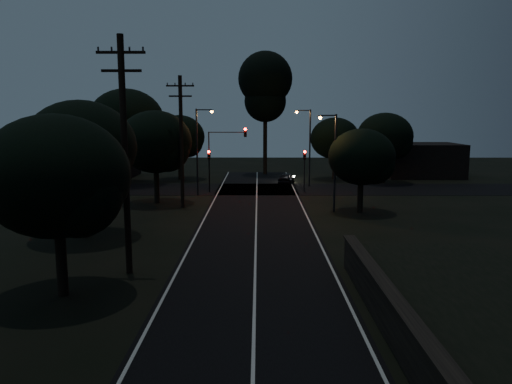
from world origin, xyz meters
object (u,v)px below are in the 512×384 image
object	(u,v)px
signal_mast	(226,148)
streetlight_b	(308,142)
streetlight_c	(333,156)
signal_left	(209,163)
utility_pole_far	(181,140)
tall_pine	(265,86)
utility_pole_mid	(125,152)
signal_right	(304,163)
streetlight_a	(199,146)
car	(286,178)

from	to	relation	value
signal_mast	streetlight_b	bearing A→B (deg)	25.99
streetlight_b	streetlight_c	size ratio (longest dim) A/B	1.07
signal_left	streetlight_b	xyz separation A→B (m)	(9.91, 4.01, 1.80)
utility_pole_far	tall_pine	bearing A→B (deg)	73.07
utility_pole_mid	utility_pole_far	size ratio (longest dim) A/B	1.05
utility_pole_mid	streetlight_b	distance (m)	31.15
tall_pine	streetlight_b	xyz separation A→B (m)	(4.31, -11.00, -6.34)
utility_pole_far	signal_mast	world-z (taller)	utility_pole_far
signal_right	streetlight_c	world-z (taller)	streetlight_c
signal_right	streetlight_a	size ratio (longest dim) A/B	0.51
signal_left	signal_mast	distance (m)	2.26
tall_pine	utility_pole_mid	bearing A→B (deg)	-99.93
streetlight_a	car	world-z (taller)	streetlight_a
utility_pole_mid	utility_pole_far	xyz separation A→B (m)	(0.00, 17.00, -0.25)
signal_left	signal_right	distance (m)	9.20
utility_pole_mid	tall_pine	size ratio (longest dim) A/B	0.72
streetlight_a	utility_pole_mid	bearing A→B (deg)	-91.73
tall_pine	signal_mast	world-z (taller)	tall_pine
signal_mast	streetlight_b	size ratio (longest dim) A/B	0.78
utility_pole_far	signal_mast	distance (m)	8.64
utility_pole_far	streetlight_c	bearing A→B (deg)	-9.60
utility_pole_mid	signal_right	distance (m)	27.30
utility_pole_far	utility_pole_mid	bearing A→B (deg)	-90.00
utility_pole_mid	utility_pole_far	bearing A→B (deg)	90.00
signal_right	signal_mast	xyz separation A→B (m)	(-7.51, 0.00, 1.50)
utility_pole_far	streetlight_c	world-z (taller)	utility_pole_far
signal_right	signal_left	bearing A→B (deg)	180.00
signal_left	car	size ratio (longest dim) A/B	1.15
utility_pole_mid	streetlight_b	bearing A→B (deg)	68.70
streetlight_a	car	xyz separation A→B (m)	(8.51, 8.00, -4.03)
utility_pole_mid	streetlight_c	size ratio (longest dim) A/B	1.47
signal_right	streetlight_b	bearing A→B (deg)	80.00
utility_pole_far	streetlight_a	xyz separation A→B (m)	(0.69, 6.00, -0.85)
streetlight_a	signal_left	bearing A→B (deg)	70.41
utility_pole_mid	streetlight_c	bearing A→B (deg)	51.74
signal_mast	streetlight_a	size ratio (longest dim) A/B	0.78
signal_right	tall_pine	bearing A→B (deg)	103.49
streetlight_b	tall_pine	bearing A→B (deg)	111.38
utility_pole_mid	tall_pine	bearing A→B (deg)	80.07
signal_left	streetlight_c	size ratio (longest dim) A/B	0.55
tall_pine	streetlight_c	size ratio (longest dim) A/B	2.03
signal_mast	signal_right	bearing A→B (deg)	-0.03
signal_right	streetlight_a	distance (m)	10.26
tall_pine	signal_left	bearing A→B (deg)	-110.46
signal_left	streetlight_a	xyz separation A→B (m)	(-0.71, -1.99, 1.80)
signal_left	streetlight_a	world-z (taller)	streetlight_a
signal_right	car	distance (m)	6.56
utility_pole_mid	utility_pole_far	world-z (taller)	utility_pole_mid
streetlight_a	signal_mast	bearing A→B (deg)	39.77
utility_pole_mid	streetlight_b	world-z (taller)	utility_pole_mid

